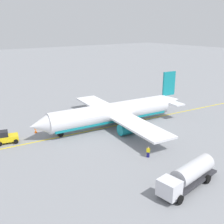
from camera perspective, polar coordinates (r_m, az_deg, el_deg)
ground_plane at (r=53.93m, az=0.00°, el=-3.03°), size 400.00×400.00×0.00m
airplane at (r=53.24m, az=0.45°, el=-0.20°), size 33.87×30.35×9.82m
fuel_tanker at (r=35.18m, az=15.85°, el=-12.76°), size 10.29×3.72×3.15m
pushback_tug at (r=49.57m, az=-21.49°, el=-5.03°), size 3.97×3.04×2.20m
refueling_worker at (r=41.80m, az=7.69°, el=-8.46°), size 0.61×0.63×1.71m
safety_cone_nose at (r=54.39m, az=-15.92°, el=-3.24°), size 0.53×0.53×0.59m
safety_cone_wingtip at (r=52.65m, az=-15.90°, el=-3.94°), size 0.54×0.54×0.60m
taxi_line_marking at (r=53.92m, az=0.00°, el=-3.03°), size 72.79×8.22×0.01m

